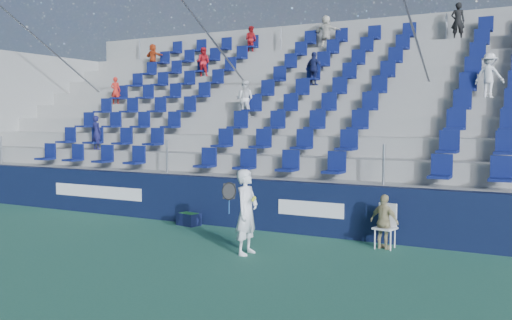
{
  "coord_description": "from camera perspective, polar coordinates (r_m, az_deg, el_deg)",
  "views": [
    {
      "loc": [
        6.53,
        -8.84,
        2.63
      ],
      "look_at": [
        0.2,
        2.8,
        1.7
      ],
      "focal_mm": 40.0,
      "sensor_mm": 36.0,
      "label": 1
    }
  ],
  "objects": [
    {
      "name": "ground",
      "position": [
        11.3,
        -7.8,
        -9.48
      ],
      "size": [
        70.0,
        70.0,
        0.0
      ],
      "primitive_type": "plane",
      "color": "#2E6B53",
      "rests_on": "ground"
    },
    {
      "name": "sponsor_wall",
      "position": [
        13.8,
        -0.03,
        -4.44
      ],
      "size": [
        24.0,
        0.32,
        1.2
      ],
      "color": "#0E1633",
      "rests_on": "ground"
    },
    {
      "name": "grandstand",
      "position": [
        18.3,
        7.61,
        2.43
      ],
      "size": [
        24.0,
        8.17,
        6.63
      ],
      "color": "gray",
      "rests_on": "ground"
    },
    {
      "name": "tennis_player",
      "position": [
        11.18,
        -0.95,
        -5.2
      ],
      "size": [
        0.69,
        0.65,
        1.67
      ],
      "color": "white",
      "rests_on": "ground"
    },
    {
      "name": "line_judge_chair",
      "position": [
        12.11,
        12.9,
        -6.12
      ],
      "size": [
        0.47,
        0.49,
        0.91
      ],
      "color": "white",
      "rests_on": "ground"
    },
    {
      "name": "line_judge",
      "position": [
        11.96,
        12.72,
        -6.04
      ],
      "size": [
        0.71,
        0.47,
        1.12
      ],
      "primitive_type": "imported",
      "rotation": [
        0.0,
        0.0,
        2.82
      ],
      "color": "tan",
      "rests_on": "ground"
    },
    {
      "name": "ball_bin",
      "position": [
        14.42,
        -6.74,
        -5.84
      ],
      "size": [
        0.62,
        0.47,
        0.31
      ],
      "color": "#0E1333",
      "rests_on": "ground"
    }
  ]
}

